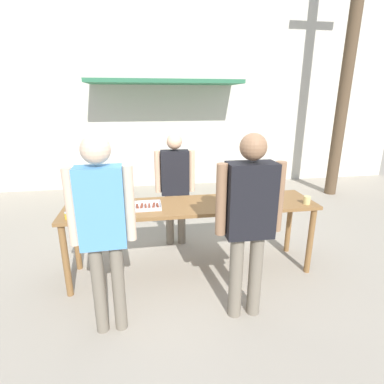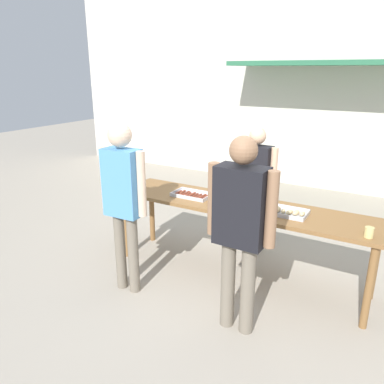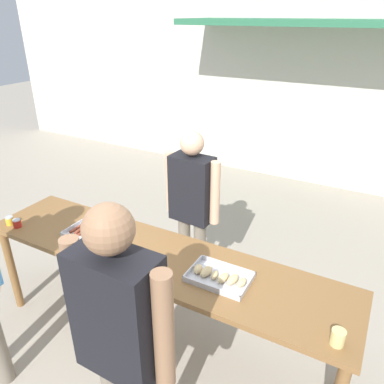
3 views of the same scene
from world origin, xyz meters
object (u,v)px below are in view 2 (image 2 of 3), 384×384
at_px(condiment_jar_mustard, 131,188).
at_px(person_customer_holding_hotdog, 123,193).
at_px(food_tray_sausages, 192,195).
at_px(beer_cup, 369,232).
at_px(food_tray_buns, 286,212).
at_px(person_server_behind_table, 255,178).
at_px(condiment_jar_ketchup, 137,189).
at_px(person_customer_with_cup, 240,221).

height_order(condiment_jar_mustard, person_customer_holding_hotdog, person_customer_holding_hotdog).
height_order(food_tray_sausages, beer_cup, beer_cup).
relative_size(food_tray_buns, condiment_jar_mustard, 5.83).
relative_size(person_server_behind_table, person_customer_holding_hotdog, 0.89).
xyz_separation_m(food_tray_sausages, condiment_jar_ketchup, (-0.66, -0.20, 0.02)).
xyz_separation_m(food_tray_buns, person_customer_holding_hotdog, (-1.44, -0.83, 0.20)).
distance_m(food_tray_buns, condiment_jar_ketchup, 1.79).
bearing_deg(condiment_jar_ketchup, person_customer_holding_hotdog, -61.98).
xyz_separation_m(beer_cup, person_customer_holding_hotdog, (-2.23, -0.65, 0.17)).
xyz_separation_m(condiment_jar_mustard, beer_cup, (2.67, 0.01, 0.01)).
relative_size(person_customer_holding_hotdog, person_customer_with_cup, 1.01).
distance_m(condiment_jar_ketchup, beer_cup, 2.57).
bearing_deg(person_customer_with_cup, condiment_jar_ketchup, -20.84).
xyz_separation_m(food_tray_sausages, food_tray_buns, (1.12, -0.00, 0.01)).
bearing_deg(food_tray_sausages, condiment_jar_ketchup, -163.37).
bearing_deg(person_server_behind_table, person_customer_holding_hotdog, -112.74).
relative_size(person_server_behind_table, person_customer_with_cup, 0.90).
height_order(condiment_jar_mustard, condiment_jar_ketchup, same).
distance_m(food_tray_sausages, person_customer_holding_hotdog, 0.92).
relative_size(beer_cup, person_server_behind_table, 0.06).
xyz_separation_m(condiment_jar_ketchup, beer_cup, (2.57, 0.01, 0.01)).
xyz_separation_m(food_tray_buns, condiment_jar_mustard, (-1.87, -0.19, 0.01)).
height_order(condiment_jar_mustard, person_server_behind_table, person_server_behind_table).
distance_m(food_tray_buns, person_customer_with_cup, 0.87).
bearing_deg(condiment_jar_mustard, beer_cup, 0.13).
height_order(beer_cup, person_customer_holding_hotdog, person_customer_holding_hotdog).
height_order(person_customer_holding_hotdog, person_customer_with_cup, person_customer_holding_hotdog).
bearing_deg(beer_cup, person_server_behind_table, 145.56).
bearing_deg(food_tray_buns, person_server_behind_table, 128.87).
bearing_deg(food_tray_buns, beer_cup, -13.31).
xyz_separation_m(food_tray_sausages, person_customer_with_cup, (0.97, -0.84, 0.18)).
height_order(person_server_behind_table, person_customer_with_cup, person_customer_with_cup).
height_order(food_tray_buns, condiment_jar_mustard, condiment_jar_mustard).
bearing_deg(condiment_jar_ketchup, condiment_jar_mustard, 179.94).
bearing_deg(food_tray_sausages, person_customer_holding_hotdog, -110.75).
xyz_separation_m(condiment_jar_mustard, person_server_behind_table, (1.22, 1.00, 0.05)).
bearing_deg(person_customer_holding_hotdog, condiment_jar_ketchup, -64.29).
bearing_deg(food_tray_sausages, person_customer_with_cup, -40.92).
height_order(condiment_jar_mustard, person_customer_with_cup, person_customer_with_cup).
relative_size(condiment_jar_mustard, condiment_jar_ketchup, 1.00).
distance_m(condiment_jar_ketchup, person_server_behind_table, 1.51).
bearing_deg(condiment_jar_mustard, food_tray_buns, 5.95).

